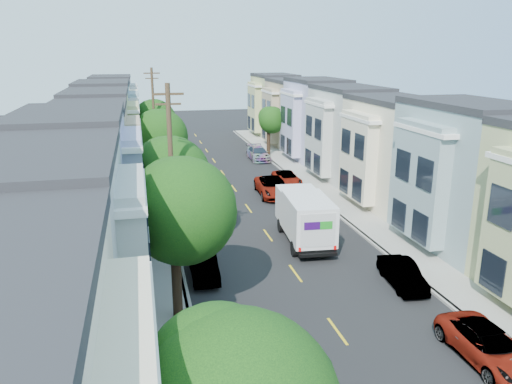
{
  "coord_description": "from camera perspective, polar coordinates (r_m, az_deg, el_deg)",
  "views": [
    {
      "loc": [
        -7.77,
        -23.79,
        11.65
      ],
      "look_at": [
        -0.13,
        8.86,
        2.2
      ],
      "focal_mm": 35.0,
      "sensor_mm": 36.0,
      "label": 1
    }
  ],
  "objects": [
    {
      "name": "ground",
      "position": [
        27.61,
        4.53,
        -9.28
      ],
      "size": [
        160.0,
        160.0,
        0.0
      ],
      "primitive_type": "plane",
      "color": "black",
      "rests_on": "ground"
    },
    {
      "name": "road_slab",
      "position": [
        41.24,
        -1.76,
        -0.66
      ],
      "size": [
        12.0,
        70.0,
        0.02
      ],
      "primitive_type": "cube",
      "color": "black",
      "rests_on": "ground"
    },
    {
      "name": "curb_left",
      "position": [
        40.52,
        -10.18,
        -1.12
      ],
      "size": [
        0.3,
        70.0,
        0.15
      ],
      "primitive_type": "cube",
      "color": "gray",
      "rests_on": "ground"
    },
    {
      "name": "curb_right",
      "position": [
        42.77,
        6.21,
        -0.06
      ],
      "size": [
        0.3,
        70.0,
        0.15
      ],
      "primitive_type": "cube",
      "color": "gray",
      "rests_on": "ground"
    },
    {
      "name": "sidewalk_left",
      "position": [
        40.48,
        -12.01,
        -1.23
      ],
      "size": [
        2.6,
        70.0,
        0.15
      ],
      "primitive_type": "cube",
      "color": "gray",
      "rests_on": "ground"
    },
    {
      "name": "sidewalk_right",
      "position": [
        43.21,
        7.83,
        0.05
      ],
      "size": [
        2.6,
        70.0,
        0.15
      ],
      "primitive_type": "cube",
      "color": "gray",
      "rests_on": "ground"
    },
    {
      "name": "centerline",
      "position": [
        41.24,
        -1.76,
        -0.68
      ],
      "size": [
        0.12,
        70.0,
        0.01
      ],
      "primitive_type": "cube",
      "color": "gold",
      "rests_on": "ground"
    },
    {
      "name": "townhouse_row_left",
      "position": [
        40.64,
        -17.36,
        -1.66
      ],
      "size": [
        5.0,
        70.0,
        8.5
      ],
      "primitive_type": "cube",
      "color": "beige",
      "rests_on": "ground"
    },
    {
      "name": "townhouse_row_right",
      "position": [
        44.7,
        12.39,
        0.26
      ],
      "size": [
        5.0,
        70.0,
        8.5
      ],
      "primitive_type": "cube",
      "color": "beige",
      "rests_on": "ground"
    },
    {
      "name": "tree_b",
      "position": [
        21.56,
        -8.63,
        -2.2
      ],
      "size": [
        4.7,
        4.7,
        7.45
      ],
      "color": "black",
      "rests_on": "ground"
    },
    {
      "name": "tree_c",
      "position": [
        29.5,
        -9.93,
        1.78
      ],
      "size": [
        4.7,
        4.7,
        7.02
      ],
      "color": "black",
      "rests_on": "ground"
    },
    {
      "name": "tree_d",
      "position": [
        42.19,
        -11.06,
        6.17
      ],
      "size": [
        4.65,
        4.65,
        7.19
      ],
      "color": "black",
      "rests_on": "ground"
    },
    {
      "name": "tree_e",
      "position": [
        54.88,
        -11.63,
        7.91
      ],
      "size": [
        4.7,
        4.7,
        6.85
      ],
      "color": "black",
      "rests_on": "ground"
    },
    {
      "name": "tree_far_r",
      "position": [
        57.5,
        1.75,
        8.18
      ],
      "size": [
        3.1,
        3.1,
        5.69
      ],
      "color": "black",
      "rests_on": "ground"
    },
    {
      "name": "utility_pole_near",
      "position": [
        26.64,
        -9.6,
        1.39
      ],
      "size": [
        1.6,
        0.26,
        10.0
      ],
      "color": "#42301E",
      "rests_on": "ground"
    },
    {
      "name": "utility_pole_far",
      "position": [
        52.22,
        -11.57,
        8.28
      ],
      "size": [
        1.6,
        0.26,
        10.0
      ],
      "color": "#42301E",
      "rests_on": "ground"
    },
    {
      "name": "fedex_truck",
      "position": [
        31.42,
        5.55,
        -2.7
      ],
      "size": [
        2.52,
        6.54,
        3.14
      ],
      "rotation": [
        0.0,
        0.0,
        -0.08
      ],
      "color": "silver",
      "rests_on": "ground"
    },
    {
      "name": "lead_sedan",
      "position": [
        41.65,
        1.99,
        0.58
      ],
      "size": [
        2.85,
        5.65,
        1.53
      ],
      "primitive_type": "imported",
      "rotation": [
        0.0,
        0.0,
        -0.06
      ],
      "color": "black",
      "rests_on": "ground"
    },
    {
      "name": "parked_left_b",
      "position": [
        18.64,
        -1.87,
        -20.37
      ],
      "size": [
        2.19,
        4.58,
        1.34
      ],
      "primitive_type": "imported",
      "rotation": [
        0.0,
        0.0,
        -0.07
      ],
      "color": "#121D40",
      "rests_on": "ground"
    },
    {
      "name": "parked_left_c",
      "position": [
        27.05,
        -5.99,
        -8.35
      ],
      "size": [
        1.45,
        3.92,
        1.3
      ],
      "primitive_type": "imported",
      "rotation": [
        0.0,
        0.0,
        -0.02
      ],
      "color": "#9BA0A5",
      "rests_on": "ground"
    },
    {
      "name": "parked_left_d",
      "position": [
        38.76,
        -8.37,
        -0.98
      ],
      "size": [
        1.87,
        4.14,
        1.22
      ],
      "primitive_type": "imported",
      "rotation": [
        0.0,
        0.0,
        -0.04
      ],
      "color": "maroon",
      "rests_on": "ground"
    },
    {
      "name": "parked_right_a",
      "position": [
        22.15,
        25.09,
        -15.67
      ],
      "size": [
        2.2,
        4.71,
        1.31
      ],
      "primitive_type": "imported",
      "rotation": [
        0.0,
        0.0,
        0.01
      ],
      "color": "#454545",
      "rests_on": "ground"
    },
    {
      "name": "parked_right_b",
      "position": [
        27.01,
        16.37,
        -9.01
      ],
      "size": [
        1.74,
        3.96,
        1.28
      ],
      "primitive_type": "imported",
      "rotation": [
        0.0,
        0.0,
        -0.1
      ],
      "color": "silver",
      "rests_on": "ground"
    },
    {
      "name": "parked_right_c",
      "position": [
        45.16,
        3.55,
        1.56
      ],
      "size": [
        2.12,
        4.43,
        1.22
      ],
      "primitive_type": "imported",
      "rotation": [
        0.0,
        0.0,
        -0.02
      ],
      "color": "black",
      "rests_on": "ground"
    },
    {
      "name": "parked_right_d",
      "position": [
        55.66,
        0.26,
        4.41
      ],
      "size": [
        2.04,
        4.81,
        1.44
      ],
      "primitive_type": "imported",
      "rotation": [
        0.0,
        0.0,
        0.0
      ],
      "color": "black",
      "rests_on": "ground"
    }
  ]
}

